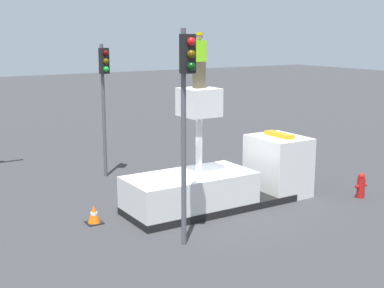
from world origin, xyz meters
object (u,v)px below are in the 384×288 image
Objects in this scene: worker at (199,60)px; traffic_light_pole at (186,96)px; traffic_light_across at (104,84)px; fire_hydrant at (361,186)px; traffic_cone_rear at (94,215)px; bucket_truck at (224,180)px.

worker is 3.18m from traffic_light_pole.
worker is 0.33× the size of traffic_light_across.
fire_hydrant is at bearing -48.39° from traffic_light_across.
bucket_truck is at bearing -8.31° from traffic_cone_rear.
traffic_light_pole is 7.95m from traffic_light_across.
traffic_light_pole is at bearing -63.69° from traffic_cone_rear.
bucket_truck is 3.87× the size of worker.
traffic_light_pole is (-1.94, -2.39, -0.78)m from worker.
traffic_light_across is 5.90× the size of fire_hydrant.
traffic_light_across reaches higher than bucket_truck.
traffic_light_across is at bearing 82.73° from traffic_light_pole.
fire_hydrant is (6.60, -7.43, -3.36)m from traffic_light_across.
worker is at bearing 161.13° from fire_hydrant.
worker is at bearing -80.32° from traffic_light_across.
worker is 5.69m from traffic_light_across.
traffic_light_across is at bearing 131.61° from fire_hydrant.
bucket_truck is at bearing 38.93° from traffic_light_pole.
traffic_cone_rear is at bearing 164.15° from fire_hydrant.
traffic_light_pole is 1.10× the size of traffic_light_across.
traffic_cone_rear is at bearing 171.69° from bucket_truck.
traffic_light_pole is at bearing -129.13° from worker.
bucket_truck is 4.21m from worker.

